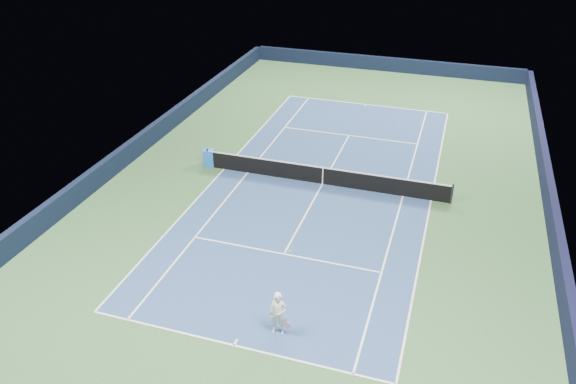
% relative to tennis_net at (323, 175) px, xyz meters
% --- Properties ---
extents(ground, '(40.00, 40.00, 0.00)m').
position_rel_tennis_net_xyz_m(ground, '(0.00, 0.00, -0.50)').
color(ground, '#30562F').
rests_on(ground, ground).
extents(wall_far, '(22.00, 0.35, 1.10)m').
position_rel_tennis_net_xyz_m(wall_far, '(0.00, 19.82, 0.05)').
color(wall_far, black).
rests_on(wall_far, ground).
extents(wall_right, '(0.35, 40.00, 1.10)m').
position_rel_tennis_net_xyz_m(wall_right, '(10.82, 0.00, 0.05)').
color(wall_right, black).
rests_on(wall_right, ground).
extents(wall_left, '(0.35, 40.00, 1.10)m').
position_rel_tennis_net_xyz_m(wall_left, '(-10.82, 0.00, 0.05)').
color(wall_left, black).
rests_on(wall_left, ground).
extents(court_surface, '(10.97, 23.77, 0.01)m').
position_rel_tennis_net_xyz_m(court_surface, '(0.00, 0.00, -0.50)').
color(court_surface, navy).
rests_on(court_surface, ground).
extents(baseline_far, '(10.97, 0.08, 0.00)m').
position_rel_tennis_net_xyz_m(baseline_far, '(0.00, 11.88, -0.50)').
color(baseline_far, white).
rests_on(baseline_far, ground).
extents(baseline_near, '(10.97, 0.08, 0.00)m').
position_rel_tennis_net_xyz_m(baseline_near, '(0.00, -11.88, -0.50)').
color(baseline_near, white).
rests_on(baseline_near, ground).
extents(sideline_doubles_right, '(0.08, 23.77, 0.00)m').
position_rel_tennis_net_xyz_m(sideline_doubles_right, '(5.49, 0.00, -0.50)').
color(sideline_doubles_right, white).
rests_on(sideline_doubles_right, ground).
extents(sideline_doubles_left, '(0.08, 23.77, 0.00)m').
position_rel_tennis_net_xyz_m(sideline_doubles_left, '(-5.49, 0.00, -0.50)').
color(sideline_doubles_left, white).
rests_on(sideline_doubles_left, ground).
extents(sideline_singles_right, '(0.08, 23.77, 0.00)m').
position_rel_tennis_net_xyz_m(sideline_singles_right, '(4.12, 0.00, -0.50)').
color(sideline_singles_right, white).
rests_on(sideline_singles_right, ground).
extents(sideline_singles_left, '(0.08, 23.77, 0.00)m').
position_rel_tennis_net_xyz_m(sideline_singles_left, '(-4.12, 0.00, -0.50)').
color(sideline_singles_left, white).
rests_on(sideline_singles_left, ground).
extents(service_line_far, '(8.23, 0.08, 0.00)m').
position_rel_tennis_net_xyz_m(service_line_far, '(0.00, 6.40, -0.50)').
color(service_line_far, white).
rests_on(service_line_far, ground).
extents(service_line_near, '(8.23, 0.08, 0.00)m').
position_rel_tennis_net_xyz_m(service_line_near, '(0.00, -6.40, -0.50)').
color(service_line_near, white).
rests_on(service_line_near, ground).
extents(center_service_line, '(0.08, 12.80, 0.00)m').
position_rel_tennis_net_xyz_m(center_service_line, '(0.00, 0.00, -0.50)').
color(center_service_line, white).
rests_on(center_service_line, ground).
extents(center_mark_far, '(0.08, 0.30, 0.00)m').
position_rel_tennis_net_xyz_m(center_mark_far, '(0.00, 11.73, -0.50)').
color(center_mark_far, white).
rests_on(center_mark_far, ground).
extents(center_mark_near, '(0.08, 0.30, 0.00)m').
position_rel_tennis_net_xyz_m(center_mark_near, '(0.00, -11.73, -0.50)').
color(center_mark_near, white).
rests_on(center_mark_near, ground).
extents(tennis_net, '(12.90, 0.10, 1.07)m').
position_rel_tennis_net_xyz_m(tennis_net, '(0.00, 0.00, 0.00)').
color(tennis_net, black).
rests_on(tennis_net, ground).
extents(sponsor_cube, '(0.65, 0.60, 0.94)m').
position_rel_tennis_net_xyz_m(sponsor_cube, '(-6.40, 0.15, -0.04)').
color(sponsor_cube, blue).
rests_on(sponsor_cube, ground).
extents(tennis_player, '(0.81, 1.29, 2.83)m').
position_rel_tennis_net_xyz_m(tennis_player, '(1.24, -10.82, 0.34)').
color(tennis_player, silver).
rests_on(tennis_player, ground).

